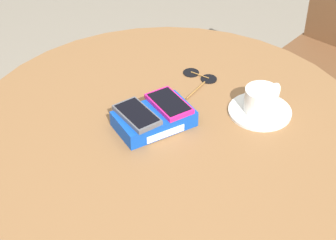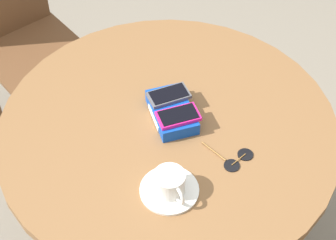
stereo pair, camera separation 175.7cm
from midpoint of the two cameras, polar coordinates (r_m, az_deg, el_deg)
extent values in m
cylinder|color=#2D2D2D|center=(1.58, 21.38, -23.89)|extent=(0.07, 0.07, 0.69)
cylinder|color=brown|center=(1.27, 25.98, -18.26)|extent=(1.02, 1.02, 0.03)
cube|color=#0F42AD|center=(1.25, 26.56, -16.15)|extent=(0.20, 0.14, 0.04)
cube|color=white|center=(1.23, 24.31, -17.32)|extent=(0.10, 0.02, 0.02)
cube|color=#515156|center=(1.24, 25.96, -13.89)|extent=(0.09, 0.13, 0.01)
cube|color=black|center=(1.24, 26.06, -13.74)|extent=(0.08, 0.12, 0.00)
cube|color=#D11975|center=(1.22, 28.40, -17.18)|extent=(0.09, 0.13, 0.01)
cube|color=black|center=(1.22, 28.51, -17.04)|extent=(0.08, 0.12, 0.00)
cylinder|color=silver|center=(1.19, 30.39, -28.14)|extent=(0.16, 0.16, 0.01)
cylinder|color=silver|center=(1.16, 31.13, -27.62)|extent=(0.09, 0.09, 0.06)
cylinder|color=olive|center=(1.14, 31.68, -27.23)|extent=(0.08, 0.08, 0.00)
torus|color=silver|center=(1.16, 33.02, -29.16)|extent=(0.06, 0.03, 0.06)
cylinder|color=black|center=(1.33, 36.99, -20.80)|extent=(0.04, 0.04, 0.00)
cylinder|color=black|center=(1.29, 36.17, -22.74)|extent=(0.04, 0.04, 0.00)
cylinder|color=olive|center=(1.31, 36.65, -21.70)|extent=(0.03, 0.05, 0.00)
cylinder|color=olive|center=(1.28, 33.41, -21.14)|extent=(0.08, 0.06, 0.00)
cube|color=brown|center=(1.75, -0.97, -3.12)|extent=(0.53, 0.53, 0.02)
cylinder|color=brown|center=(1.80, -1.73, -13.73)|extent=(0.04, 0.04, 0.43)
cylinder|color=brown|center=(1.92, 6.47, -7.87)|extent=(0.04, 0.04, 0.43)
cylinder|color=brown|center=(2.08, -0.18, -1.84)|extent=(0.04, 0.04, 0.43)
camera|label=1|loc=(0.88, -41.43, 25.10)|focal=60.00mm
camera|label=2|loc=(0.88, 138.57, -25.10)|focal=60.00mm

